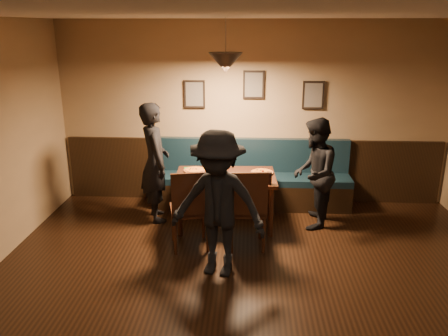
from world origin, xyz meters
name	(u,v)px	position (x,y,z in m)	size (l,w,h in m)	color
ceiling	(259,11)	(0.00, 0.00, 2.80)	(7.00, 7.00, 0.00)	silver
wall_back	(253,114)	(0.00, 3.50, 1.40)	(6.00, 6.00, 0.00)	#8C704F
wainscot	(252,170)	(0.00, 3.47, 0.50)	(5.88, 0.06, 1.00)	black
booth_bench	(252,175)	(0.00, 3.20, 0.50)	(3.00, 0.60, 1.00)	#0F232D
picture_left	(195,94)	(-0.90, 3.47, 1.70)	(0.32, 0.04, 0.42)	black
picture_center	(254,85)	(0.00, 3.47, 1.85)	(0.32, 0.04, 0.42)	black
picture_right	(313,95)	(0.90, 3.47, 1.70)	(0.32, 0.04, 0.42)	black
pendant_lamp	(226,63)	(-0.37, 2.46, 2.25)	(0.44, 0.44, 0.25)	black
dining_table	(225,200)	(-0.37, 2.46, 0.37)	(1.37, 0.88, 0.73)	black
chair_near_left	(189,208)	(-0.79, 1.78, 0.53)	(0.47, 0.47, 1.05)	black
chair_near_right	(247,207)	(-0.07, 1.83, 0.53)	(0.47, 0.47, 1.06)	#321B0E
diner_left	(155,163)	(-1.38, 2.62, 0.85)	(0.62, 0.41, 1.71)	black
diner_right	(314,174)	(0.84, 2.51, 0.77)	(0.75, 0.58, 1.53)	black
diner_front	(218,205)	(-0.38, 1.15, 0.83)	(1.07, 0.62, 1.66)	black
pizza_a	(195,170)	(-0.81, 2.61, 0.75)	(0.31, 0.31, 0.04)	orange
pizza_b	(226,178)	(-0.35, 2.28, 0.75)	(0.35, 0.35, 0.04)	orange
pizza_c	(262,172)	(0.13, 2.57, 0.75)	(0.31, 0.31, 0.04)	orange
soda_glass	(269,178)	(0.21, 2.14, 0.81)	(0.08, 0.08, 0.16)	black
tabasco_bottle	(263,173)	(0.14, 2.41, 0.79)	(0.03, 0.03, 0.11)	#A52505
napkin_a	(189,169)	(-0.91, 2.74, 0.74)	(0.14, 0.14, 0.01)	#1F7426
napkin_b	(186,181)	(-0.88, 2.21, 0.74)	(0.15, 0.15, 0.01)	#227F3A
cutlery_set	(219,184)	(-0.44, 2.10, 0.74)	(0.02, 0.20, 0.00)	white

